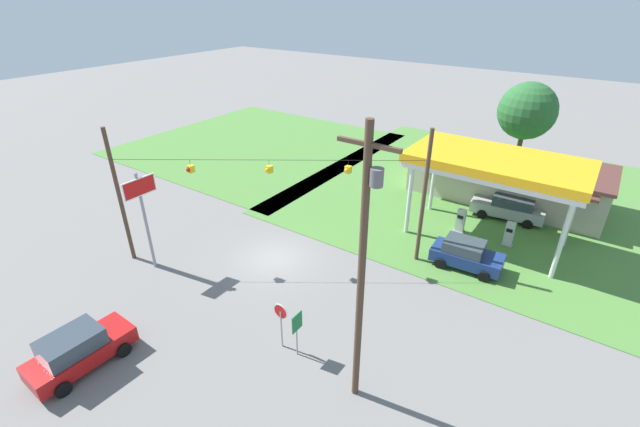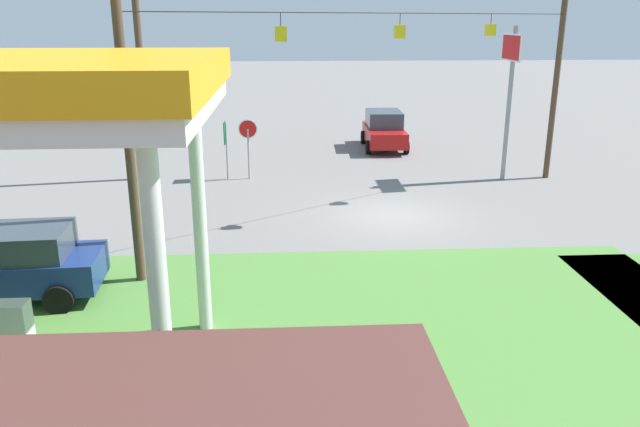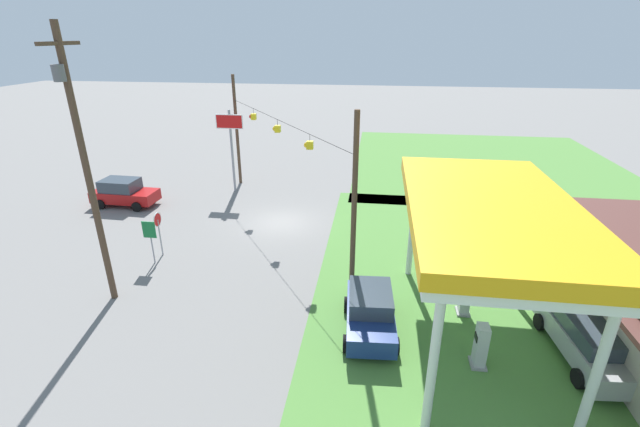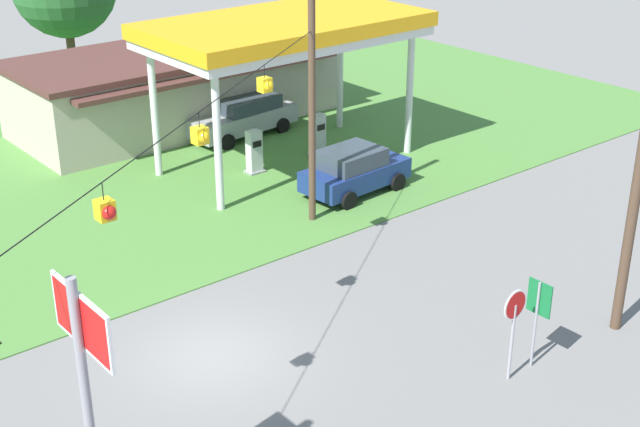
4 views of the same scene
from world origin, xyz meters
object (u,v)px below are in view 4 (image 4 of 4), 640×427
fuel_pump_near (254,153)px  stop_sign_overhead (86,374)px  fuel_pump_far (318,136)px  car_at_pumps_rear (243,116)px  car_at_pumps_front (354,170)px  route_sign (538,307)px  gas_station_canopy (285,31)px  gas_station_store (177,86)px  stop_sign_roadside (514,315)px

fuel_pump_near → stop_sign_overhead: stop_sign_overhead is taller
fuel_pump_far → car_at_pumps_rear: size_ratio=0.34×
car_at_pumps_rear → car_at_pumps_front: bearing=80.8°
fuel_pump_far → route_sign: bearing=-109.9°
gas_station_canopy → gas_station_store: size_ratio=0.73×
gas_station_canopy → gas_station_store: (-0.54, 7.38, -3.65)m
car_at_pumps_front → gas_station_store: bearing=89.4°
car_at_pumps_rear → route_sign: 19.95m
gas_station_canopy → stop_sign_roadside: 16.55m
gas_station_store → fuel_pump_near: gas_station_store is taller
fuel_pump_near → stop_sign_roadside: bearing=-102.1°
car_at_pumps_rear → fuel_pump_far: bearing=98.5°
car_at_pumps_rear → stop_sign_roadside: bearing=69.0°
car_at_pumps_rear → stop_sign_overhead: size_ratio=0.84×
gas_station_canopy → fuel_pump_far: gas_station_canopy is taller
gas_station_canopy → stop_sign_overhead: stop_sign_overhead is taller
stop_sign_overhead → route_sign: size_ratio=2.57×
gas_station_canopy → car_at_pumps_rear: gas_station_canopy is taller
gas_station_store → fuel_pump_far: size_ratio=8.33×
fuel_pump_far → stop_sign_overhead: stop_sign_overhead is taller
fuel_pump_far → route_sign: route_sign is taller
gas_station_canopy → fuel_pump_near: 4.80m
fuel_pump_near → car_at_pumps_rear: size_ratio=0.34×
car_at_pumps_rear → route_sign: bearing=71.5°
gas_station_canopy → car_at_pumps_rear: (0.63, 3.99, -4.45)m
fuel_pump_far → stop_sign_roadside: (-6.50, -15.41, 0.98)m
fuel_pump_far → stop_sign_roadside: bearing=-112.9°
fuel_pump_far → stop_sign_overhead: size_ratio=0.28×
fuel_pump_near → stop_sign_overhead: size_ratio=0.28×
gas_station_store → stop_sign_overhead: stop_sign_overhead is taller
fuel_pump_far → car_at_pumps_front: car_at_pumps_front is taller
gas_station_canopy → fuel_pump_far: bearing=-0.1°
gas_station_store → fuel_pump_far: gas_station_store is taller
gas_station_store → car_at_pumps_rear: size_ratio=2.81×
stop_sign_roadside → fuel_pump_far: bearing=-112.9°
route_sign → stop_sign_overhead: bearing=176.6°
gas_station_canopy → stop_sign_overhead: bearing=-136.3°
gas_station_store → fuel_pump_far: (2.14, -7.39, -0.87)m
car_at_pumps_rear → stop_sign_roadside: stop_sign_roadside is taller
car_at_pumps_front → stop_sign_overhead: (-15.48, -10.75, 3.43)m
fuel_pump_far → route_sign: size_ratio=0.73×
fuel_pump_near → gas_station_store: bearing=81.8°
stop_sign_roadside → car_at_pumps_front: bearing=-113.5°
stop_sign_overhead → route_sign: (11.45, -0.67, -2.62)m
gas_station_canopy → stop_sign_roadside: (-4.90, -15.41, -3.54)m
stop_sign_roadside → route_sign: 0.93m
stop_sign_overhead → route_sign: stop_sign_overhead is taller
gas_station_canopy → gas_station_store: 8.26m
fuel_pump_far → car_at_pumps_rear: fuel_pump_far is taller
car_at_pumps_front → stop_sign_overhead: 19.15m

